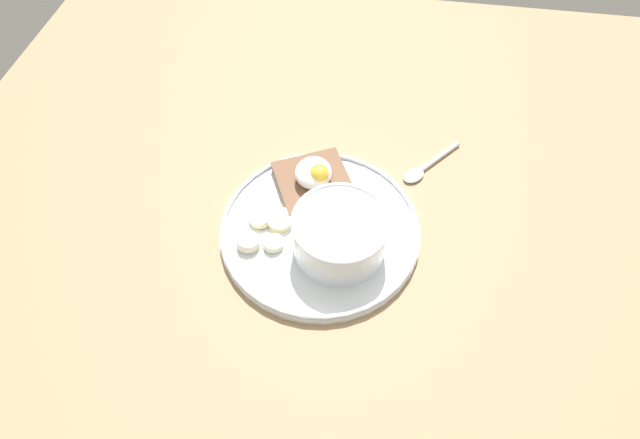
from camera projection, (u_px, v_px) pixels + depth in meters
ground_plane at (320, 236)px, 69.21cm from camera, size 120.00×120.00×2.00cm
plate at (320, 229)px, 67.75cm from camera, size 27.21×27.21×1.60cm
oatmeal_bowl at (340, 234)px, 63.28cm from camera, size 12.33×12.33×6.17cm
toast_slice at (314, 182)px, 71.16cm from camera, size 13.42×13.42×1.50cm
poached_egg at (315, 173)px, 69.20cm from camera, size 6.78×7.23×3.70cm
banana_slice_front at (248, 242)px, 65.42cm from camera, size 4.13×4.05×1.72cm
banana_slice_left at (273, 243)px, 65.51cm from camera, size 3.76×3.72×1.28cm
banana_slice_back at (260, 221)px, 67.56cm from camera, size 3.59×3.67×1.40cm
banana_slice_right at (280, 221)px, 67.41cm from camera, size 4.06×3.98×1.53cm
spoon at (425, 167)px, 74.78cm from camera, size 10.01×8.92×0.80cm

